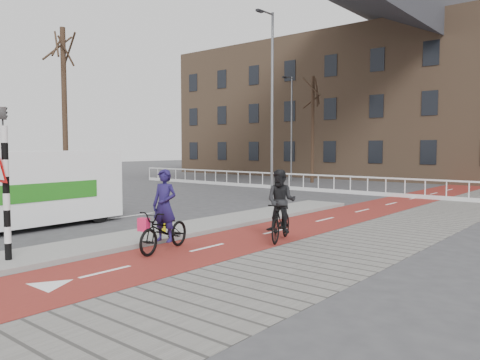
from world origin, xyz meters
The scene contains 15 objects.
ground centered at (0.00, 0.00, 0.00)m, with size 120.00×120.00×0.00m, color #38383A.
bike_lane centered at (1.50, 10.00, 0.01)m, with size 2.50×60.00×0.01m, color maroon.
sidewalk centered at (4.30, 10.00, 0.01)m, with size 3.00×60.00×0.01m, color slate.
curb_island centered at (-0.70, 4.00, 0.06)m, with size 1.80×16.00×0.12m, color gray.
traffic_signal centered at (-0.60, -2.02, 1.99)m, with size 0.80×0.80×3.68m.
bollard centered at (-0.36, 2.20, 0.47)m, with size 0.12×0.12×0.69m, color #D4BF0B.
cyclist_near centered at (0.98, 1.05, 0.68)m, with size 1.13×2.04×2.00m.
cyclist_far centered at (2.45, 3.90, 0.81)m, with size 1.09×1.86×1.93m.
van centered at (-5.01, 0.59, 1.28)m, with size 2.44×5.70×2.42m.
railing centered at (-5.00, 17.00, 0.31)m, with size 28.00×0.10×0.99m.
townhouse_row centered at (-3.00, 32.00, 7.81)m, with size 46.00×10.00×15.90m.
tree_left centered at (-12.79, 6.42, 4.32)m, with size 0.27×0.27×8.63m, color black.
tree_mid centered at (-7.87, 22.78, 3.80)m, with size 0.24×0.24×7.60m, color black.
streetlight_near centered at (-3.31, 11.48, 4.38)m, with size 0.12×0.12×8.76m, color slate.
streetlight_left centered at (-9.93, 23.20, 3.90)m, with size 0.12×0.12×7.80m, color slate.
Camera 1 is at (9.59, -6.47, 2.54)m, focal length 35.00 mm.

